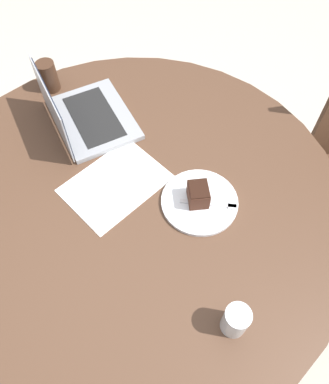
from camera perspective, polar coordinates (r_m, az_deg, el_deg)
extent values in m
plane|color=#B7AD9E|center=(1.80, -3.48, -12.81)|extent=(12.00, 12.00, 0.00)
cylinder|color=#4C3323|center=(1.79, -3.50, -12.70)|extent=(0.41, 0.41, 0.02)
cylinder|color=#4C3323|center=(1.47, -4.18, -8.10)|extent=(0.11, 0.11, 0.66)
cylinder|color=#4C3323|center=(1.17, -5.22, -0.95)|extent=(1.34, 1.34, 0.03)
cube|color=#472D1E|center=(1.69, 22.66, -10.73)|extent=(0.04, 0.04, 0.46)
cube|color=#472D1E|center=(1.82, 18.02, 0.05)|extent=(0.04, 0.04, 0.46)
cube|color=white|center=(1.19, -7.48, 1.29)|extent=(0.36, 0.31, 0.00)
cylinder|color=silver|center=(1.14, 5.36, -1.46)|extent=(0.23, 0.23, 0.01)
cube|color=#472619|center=(1.11, 5.15, -0.40)|extent=(0.08, 0.09, 0.06)
cube|color=black|center=(1.08, 5.28, 0.52)|extent=(0.08, 0.08, 0.00)
cube|color=silver|center=(1.13, 6.64, -1.76)|extent=(0.15, 0.10, 0.00)
cube|color=silver|center=(1.14, 10.30, -2.11)|extent=(0.04, 0.04, 0.00)
cylinder|color=#3D2619|center=(1.50, -17.31, 16.50)|extent=(0.07, 0.07, 0.11)
cylinder|color=silver|center=(0.97, 10.77, -18.66)|extent=(0.06, 0.06, 0.10)
cube|color=gray|center=(1.37, -10.68, 10.99)|extent=(0.25, 0.33, 0.02)
cube|color=black|center=(1.36, -10.74, 11.27)|extent=(0.14, 0.27, 0.00)
cube|color=gray|center=(1.28, -16.83, 12.12)|extent=(0.01, 0.32, 0.19)
cube|color=black|center=(1.28, -16.66, 12.18)|extent=(0.01, 0.30, 0.18)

